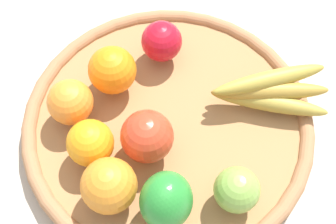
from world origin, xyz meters
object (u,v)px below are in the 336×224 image
(bell_pepper, at_px, (166,201))
(orange_0, at_px, (70,102))
(banana_bunch, at_px, (269,91))
(orange_1, at_px, (90,143))
(apple_0, at_px, (162,41))
(apple_1, at_px, (237,190))
(orange_3, at_px, (112,70))
(orange_2, at_px, (109,186))
(apple_2, at_px, (146,136))

(bell_pepper, bearing_deg, orange_0, -122.72)
(banana_bunch, bearing_deg, orange_1, 139.30)
(apple_0, bearing_deg, apple_1, -127.77)
(orange_3, xyz_separation_m, orange_0, (-0.08, 0.02, -0.00))
(orange_2, relative_size, bell_pepper, 0.88)
(apple_2, height_order, orange_1, apple_2)
(bell_pepper, bearing_deg, apple_0, -163.44)
(orange_0, bearing_deg, apple_2, -87.14)
(apple_0, bearing_deg, orange_1, -178.53)
(apple_2, distance_m, orange_1, 0.08)
(orange_2, distance_m, orange_0, 0.16)
(banana_bunch, bearing_deg, apple_1, -170.92)
(orange_2, distance_m, apple_2, 0.09)
(apple_1, xyz_separation_m, bell_pepper, (-0.07, 0.08, 0.01))
(apple_1, relative_size, bell_pepper, 0.73)
(orange_2, xyz_separation_m, banana_bunch, (0.26, -0.13, -0.01))
(orange_0, bearing_deg, banana_bunch, -55.24)
(apple_0, xyz_separation_m, orange_0, (-0.17, 0.06, 0.00))
(apple_1, xyz_separation_m, banana_bunch, (0.18, 0.03, -0.01))
(apple_1, height_order, orange_1, orange_1)
(orange_1, bearing_deg, apple_0, 1.47)
(apple_0, bearing_deg, orange_3, 158.38)
(apple_0, height_order, orange_0, orange_0)
(apple_2, xyz_separation_m, apple_0, (0.17, 0.07, -0.01))
(apple_0, relative_size, orange_0, 0.96)
(apple_2, relative_size, bell_pepper, 0.87)
(apple_0, distance_m, orange_1, 0.22)
(orange_3, xyz_separation_m, apple_0, (0.09, -0.04, -0.00))
(orange_3, xyz_separation_m, orange_2, (-0.17, -0.10, 0.00))
(apple_1, height_order, apple_0, apple_0)
(apple_2, distance_m, apple_1, 0.15)
(bell_pepper, xyz_separation_m, orange_0, (0.07, 0.21, -0.01))
(apple_0, xyz_separation_m, orange_1, (-0.22, -0.01, 0.00))
(banana_bunch, bearing_deg, orange_3, 112.69)
(orange_2, xyz_separation_m, orange_1, (0.04, 0.06, -0.00))
(apple_0, relative_size, orange_1, 0.97)
(orange_2, height_order, apple_2, same)
(orange_3, relative_size, orange_2, 0.97)
(banana_bunch, relative_size, orange_0, 2.60)
(orange_3, bearing_deg, orange_2, -147.92)
(apple_2, height_order, orange_0, apple_2)
(apple_2, distance_m, apple_0, 0.18)
(orange_3, bearing_deg, orange_0, 163.25)
(orange_3, height_order, orange_1, orange_3)
(apple_0, height_order, banana_bunch, apple_0)
(orange_2, bearing_deg, orange_3, 32.08)
(orange_2, height_order, orange_1, orange_2)
(apple_0, bearing_deg, apple_2, -157.01)
(apple_0, bearing_deg, banana_bunch, -88.78)
(apple_2, xyz_separation_m, bell_pepper, (-0.07, -0.08, 0.01))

